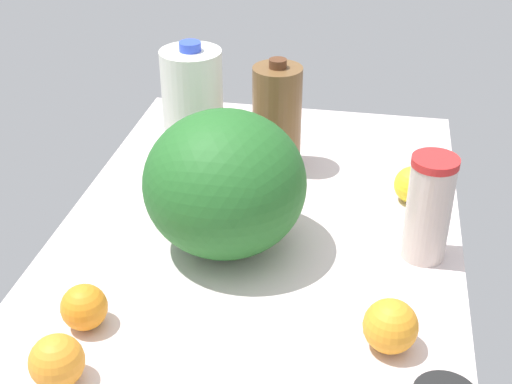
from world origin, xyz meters
TOP-DOWN VIEW (x-y plane):
  - countertop at (0.00, 0.00)cm, footprint 120.00×76.00cm
  - chocolate_milk_jug at (28.83, 0.75)cm, footprint 10.53×10.53cm
  - tumbler_cup at (-0.06, -30.58)cm, footprint 8.10×8.10cm
  - watermelon at (-3.13, 5.01)cm, footprint 28.91×28.91cm
  - milk_jug at (22.73, 17.51)cm, footprint 12.60×12.60cm
  - orange_near_front at (-25.20, -25.09)cm, footprint 8.37×8.37cm
  - orange_by_jug at (-41.00, 21.03)cm, footprint 7.95×7.95cm
  - orange_loose at (-28.85, 21.94)cm, footprint 7.36×7.36cm
  - lemon_beside_bowl at (18.83, -28.60)cm, footprint 7.49×7.49cm

SIDE VIEW (x-z plane):
  - countertop at x=0.00cm, z-range 0.00..3.00cm
  - orange_loose at x=-28.85cm, z-range 3.00..10.36cm
  - lemon_beside_bowl at x=18.83cm, z-range 3.00..10.49cm
  - orange_by_jug at x=-41.00cm, z-range 3.00..10.95cm
  - orange_near_front at x=-25.20cm, z-range 3.00..11.37cm
  - tumbler_cup at x=-0.06cm, z-range 3.04..22.97cm
  - chocolate_milk_jug at x=28.83cm, z-range 2.22..26.81cm
  - watermelon at x=-3.13cm, z-range 3.00..29.07cm
  - milk_jug at x=22.73cm, z-range 2.22..31.47cm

